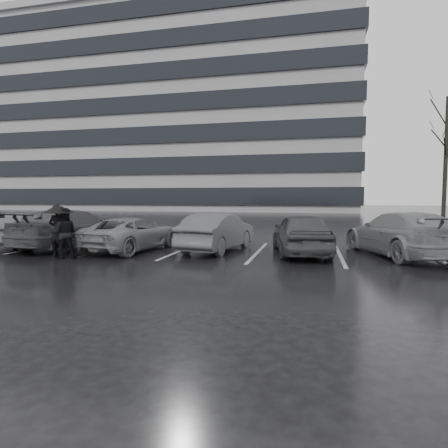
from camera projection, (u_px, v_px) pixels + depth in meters
ground at (225, 264)px, 11.00m from camera, size 160.00×160.00×0.00m
office_building at (161, 121)px, 61.57m from camera, size 61.00×26.00×29.00m
car_main at (301, 234)px, 12.79m from camera, size 2.40×4.42×1.43m
car_west_a at (218, 232)px, 13.66m from camera, size 2.09×4.30×1.36m
car_west_b at (132, 234)px, 13.78m from camera, size 2.57×4.57×1.21m
car_west_c at (73, 229)px, 14.51m from camera, size 2.84×5.34×1.47m
car_west_d at (19, 230)px, 14.93m from camera, size 2.55×4.19×1.30m
car_east at (401, 234)px, 12.40m from camera, size 3.56×5.47×1.47m
pedestrian_left at (58, 231)px, 12.11m from camera, size 0.64×0.43×1.72m
pedestrian_right at (64, 233)px, 11.90m from camera, size 0.98×0.90×1.62m
umbrella at (58, 209)px, 11.96m from camera, size 1.03×1.03×1.74m
stall_stripes at (220, 251)px, 13.61m from camera, size 19.72×5.00×0.00m
tree_north at (446, 162)px, 24.68m from camera, size 0.26×0.26×8.50m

